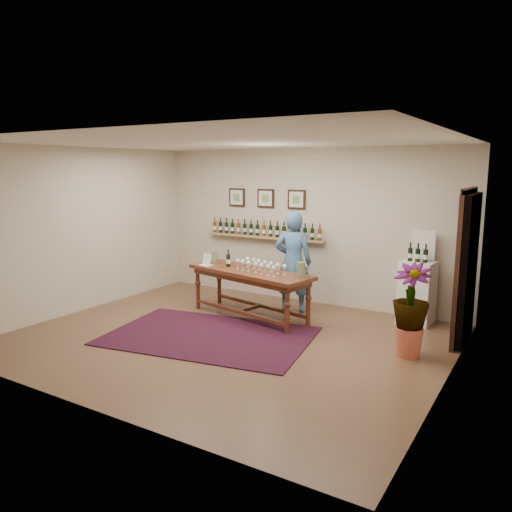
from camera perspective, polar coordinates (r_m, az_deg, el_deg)
The scene contains 14 objects.
ground at distance 7.35m, azimuth -3.28°, elevation -9.42°, with size 6.00×6.00×0.00m, color brown.
room_shell at distance 7.89m, azimuth 17.37°, elevation -0.10°, with size 6.00×6.00×6.00m.
rug at distance 7.47m, azimuth -5.37°, elevation -9.05°, with size 2.93×1.95×0.02m, color #4F0E12.
tasting_table at distance 8.19m, azimuth -0.73°, elevation -2.45°, with size 2.34×1.16×0.79m.
table_glasses at distance 8.02m, azimuth 0.48°, elevation -1.17°, with size 1.32×0.30×0.18m, color silver, non-canonical shape.
table_bottles at distance 8.48m, azimuth -3.03°, elevation -0.27°, with size 0.25×0.14×0.27m, color black, non-canonical shape.
pitcher_left at distance 8.88m, azimuth -4.84°, elevation -0.08°, with size 0.12×0.12×0.19m, color olive, non-canonical shape.
pitcher_right at distance 7.63m, azimuth 5.16°, elevation -1.58°, with size 0.15×0.15×0.24m, color olive, non-canonical shape.
menu_card at distance 8.63m, azimuth -5.62°, elevation -0.37°, with size 0.22×0.16×0.20m, color silver.
display_pedestal at distance 8.33m, azimuth 17.91°, elevation -3.98°, with size 0.50×0.50×0.99m, color white.
pedestal_bottles at distance 8.18m, azimuth 18.01°, elevation 0.37°, with size 0.29×0.08×0.29m, color black, non-canonical shape.
info_sign at distance 8.31m, azimuth 18.57°, elevation 1.25°, with size 0.37×0.02×0.51m, color silver.
potted_plant at distance 6.80m, azimuth 17.21°, elevation -5.96°, with size 0.61×0.61×1.07m.
person at distance 8.50m, azimuth 4.27°, elevation -0.68°, with size 0.63×0.42×1.74m, color #3B638D.
Camera 1 is at (3.94, -5.70, 2.44)m, focal length 35.00 mm.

